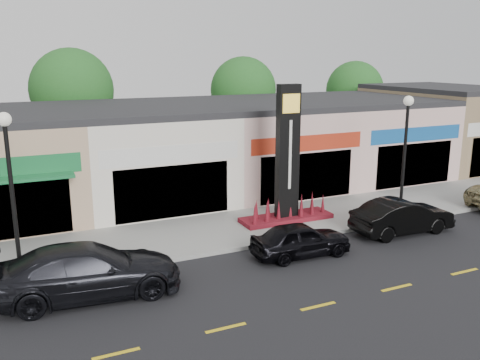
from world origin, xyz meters
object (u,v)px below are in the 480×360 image
Objects in this scene: lamp_west_near at (11,180)px; car_black_conv at (402,216)px; lamp_east_near at (405,145)px; pylon_sign at (287,174)px; car_black_sedan at (301,239)px; car_dark_sedan at (88,271)px.

lamp_west_near is 15.11m from car_black_conv.
lamp_east_near is 5.42m from pylon_sign.
lamp_west_near and lamp_east_near have the same top height.
car_black_sedan is 5.22m from car_black_conv.
car_dark_sedan is at bearing -158.31° from pylon_sign.
pylon_sign is 5.17m from car_black_conv.
car_black_sedan is at bearing -111.71° from pylon_sign.
car_dark_sedan reaches higher than car_black_conv.
car_black_sedan is at bearing 95.56° from car_black_conv.
car_dark_sedan reaches higher than car_black_sedan.
car_black_conv is at bearing -83.55° from car_black_sedan.
lamp_east_near is at bearing 0.00° from lamp_west_near.
car_black_sedan is (-1.42, -3.56, -1.63)m from pylon_sign.
lamp_east_near is at bearing -71.66° from car_black_sedan.
car_dark_sedan is at bearing -172.22° from lamp_east_near.
car_black_sedan is at bearing -10.98° from lamp_west_near.
lamp_west_near is 0.91× the size of pylon_sign.
pylon_sign is (-5.00, 1.70, -1.20)m from lamp_east_near.
car_black_conv is at bearing -83.67° from car_dark_sedan.
pylon_sign is 4.16m from car_black_sedan.
lamp_east_near is at bearing -38.21° from car_black_conv.
car_dark_sedan is (1.89, -1.93, -2.65)m from lamp_west_near.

